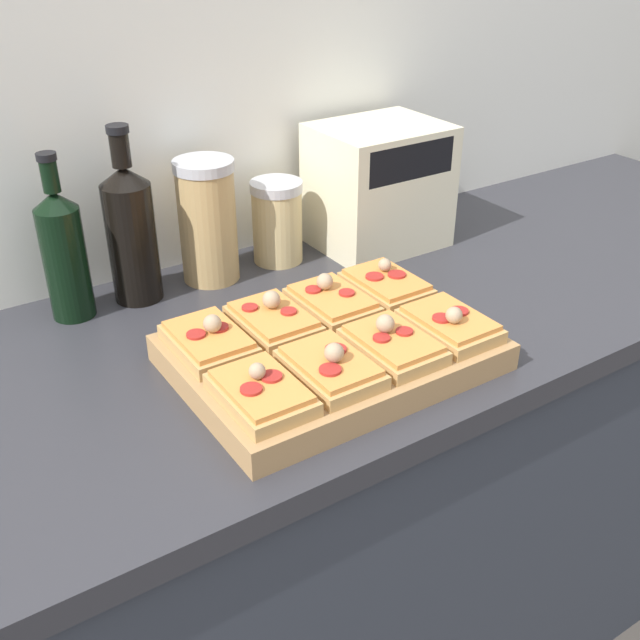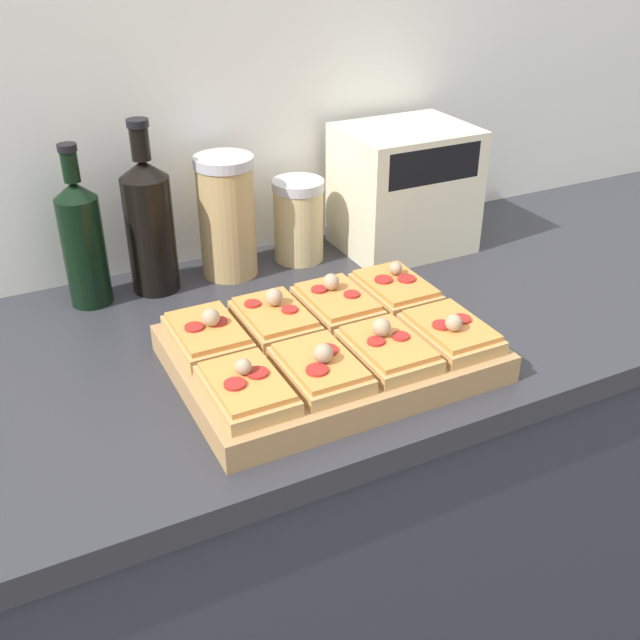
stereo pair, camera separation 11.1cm
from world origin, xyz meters
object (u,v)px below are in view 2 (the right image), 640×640
object	(u,v)px
grain_jar_tall	(227,217)
toaster_oven	(404,189)
cutting_board	(329,353)
olive_oil_bottle	(83,241)
grain_jar_short	(299,220)
wine_bottle	(150,223)

from	to	relation	value
grain_jar_tall	toaster_oven	bearing A→B (deg)	-6.16
cutting_board	olive_oil_bottle	xyz separation A→B (m)	(-0.27, 0.36, 0.09)
grain_jar_short	cutting_board	bearing A→B (deg)	-108.62
olive_oil_bottle	grain_jar_short	distance (m)	0.40
olive_oil_bottle	wine_bottle	world-z (taller)	wine_bottle
olive_oil_bottle	grain_jar_tall	xyz separation A→B (m)	(0.25, 0.00, -0.00)
olive_oil_bottle	grain_jar_tall	size ratio (longest dim) A/B	1.25
grain_jar_short	toaster_oven	size ratio (longest dim) A/B	0.59
wine_bottle	toaster_oven	world-z (taller)	wine_bottle
grain_jar_short	toaster_oven	bearing A→B (deg)	-10.27
wine_bottle	toaster_oven	size ratio (longest dim) A/B	1.14
toaster_oven	wine_bottle	bearing A→B (deg)	175.59
cutting_board	wine_bottle	distance (m)	0.41
olive_oil_bottle	toaster_oven	bearing A→B (deg)	-3.58
toaster_oven	grain_jar_tall	bearing A→B (deg)	173.84
olive_oil_bottle	toaster_oven	world-z (taller)	olive_oil_bottle
toaster_oven	cutting_board	bearing A→B (deg)	-135.49
wine_bottle	grain_jar_tall	world-z (taller)	wine_bottle
cutting_board	grain_jar_tall	xyz separation A→B (m)	(-0.02, 0.36, 0.09)
wine_bottle	grain_jar_short	xyz separation A→B (m)	(0.28, 0.00, -0.05)
cutting_board	wine_bottle	xyz separation A→B (m)	(-0.16, 0.36, 0.10)
olive_oil_bottle	grain_jar_tall	distance (m)	0.25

